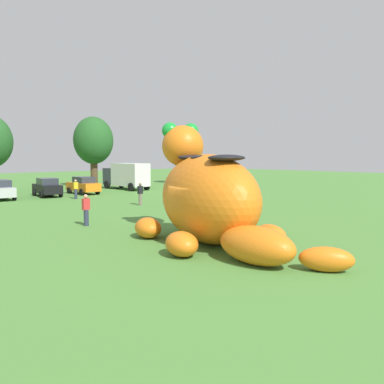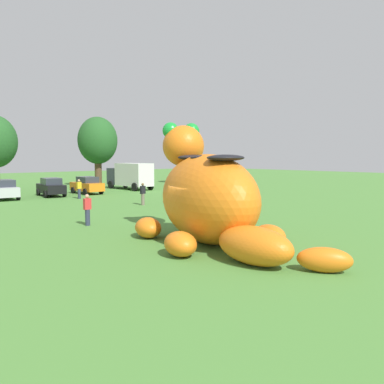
{
  "view_description": "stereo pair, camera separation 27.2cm",
  "coord_description": "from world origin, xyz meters",
  "views": [
    {
      "loc": [
        -11.58,
        -11.96,
        3.76
      ],
      "look_at": [
        0.61,
        1.18,
        2.14
      ],
      "focal_mm": 37.26,
      "sensor_mm": 36.0,
      "label": 1
    },
    {
      "loc": [
        -11.38,
        -12.15,
        3.76
      ],
      "look_at": [
        0.61,
        1.18,
        2.14
      ],
      "focal_mm": 37.26,
      "sensor_mm": 36.0,
      "label": 2
    }
  ],
  "objects": [
    {
      "name": "spectator_by_cars",
      "position": [
        6.11,
        12.92,
        0.85
      ],
      "size": [
        0.38,
        0.26,
        1.71
      ],
      "color": "#726656",
      "rests_on": "ground"
    },
    {
      "name": "tree_centre_left",
      "position": [
        13.04,
        32.39,
        5.61
      ],
      "size": [
        4.83,
        4.83,
        8.57
      ],
      "color": "brown",
      "rests_on": "ground"
    },
    {
      "name": "tree_centre",
      "position": [
        24.98,
        29.31,
        4.22
      ],
      "size": [
        3.63,
        3.63,
        6.45
      ],
      "color": "brown",
      "rests_on": "ground"
    },
    {
      "name": "box_truck",
      "position": [
        13.48,
        25.89,
        1.6
      ],
      "size": [
        2.48,
        6.45,
        2.95
      ],
      "color": "#333842",
      "rests_on": "ground"
    },
    {
      "name": "spectator_mid_field",
      "position": [
        4.59,
        20.47,
        0.85
      ],
      "size": [
        0.38,
        0.26,
        1.71
      ],
      "color": "#2D334C",
      "rests_on": "ground"
    },
    {
      "name": "car_black",
      "position": [
        3.64,
        24.27,
        0.86
      ],
      "size": [
        2.32,
        4.28,
        1.72
      ],
      "color": "black",
      "rests_on": "ground"
    },
    {
      "name": "spectator_near_inflatable",
      "position": [
        -1.31,
        7.5,
        0.85
      ],
      "size": [
        0.38,
        0.26,
        1.71
      ],
      "color": "#2D334C",
      "rests_on": "ground"
    },
    {
      "name": "ground_plane",
      "position": [
        0.0,
        0.0,
        0.0
      ],
      "size": [
        160.0,
        160.0,
        0.0
      ],
      "primitive_type": "plane",
      "color": "#4C8438"
    },
    {
      "name": "giant_inflatable_creature",
      "position": [
        0.62,
        0.16,
        1.98
      ],
      "size": [
        6.79,
        10.9,
        5.42
      ],
      "color": "orange",
      "rests_on": "ground"
    },
    {
      "name": "spectator_far_side",
      "position": [
        6.43,
        7.44,
        0.85
      ],
      "size": [
        0.38,
        0.26,
        1.71
      ],
      "color": "black",
      "rests_on": "ground"
    },
    {
      "name": "car_silver",
      "position": [
        -0.54,
        24.25,
        0.86
      ],
      "size": [
        2.18,
        4.22,
        1.72
      ],
      "color": "#B7BABF",
      "rests_on": "ground"
    },
    {
      "name": "car_orange",
      "position": [
        7.31,
        24.27,
        0.86
      ],
      "size": [
        1.99,
        4.12,
        1.72
      ],
      "color": "orange",
      "rests_on": "ground"
    }
  ]
}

